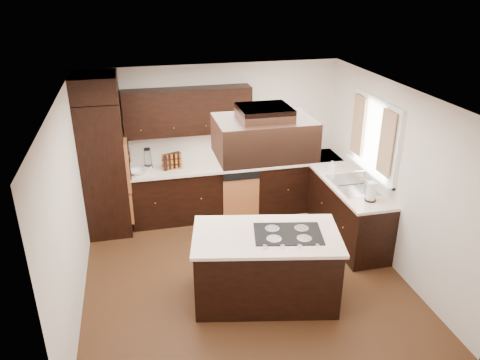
{
  "coord_description": "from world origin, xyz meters",
  "views": [
    {
      "loc": [
        -1.25,
        -5.21,
        3.8
      ],
      "look_at": [
        0.1,
        0.6,
        1.15
      ],
      "focal_mm": 35.0,
      "sensor_mm": 36.0,
      "label": 1
    }
  ],
  "objects_px": {
    "oven_column": "(105,168)",
    "range_hood": "(264,137)",
    "island": "(266,268)",
    "spice_rack": "(172,161)"
  },
  "relations": [
    {
      "from": "island",
      "to": "spice_rack",
      "type": "bearing_deg",
      "value": 122.81
    },
    {
      "from": "oven_column",
      "to": "range_hood",
      "type": "xyz_separation_m",
      "value": [
        1.88,
        -2.25,
        1.1
      ]
    },
    {
      "from": "range_hood",
      "to": "island",
      "type": "bearing_deg",
      "value": 11.12
    },
    {
      "from": "range_hood",
      "to": "spice_rack",
      "type": "height_order",
      "value": "range_hood"
    },
    {
      "from": "range_hood",
      "to": "spice_rack",
      "type": "xyz_separation_m",
      "value": [
        -0.84,
        2.35,
        -1.11
      ]
    },
    {
      "from": "island",
      "to": "spice_rack",
      "type": "height_order",
      "value": "spice_rack"
    },
    {
      "from": "oven_column",
      "to": "island",
      "type": "relative_size",
      "value": 1.24
    },
    {
      "from": "island",
      "to": "spice_rack",
      "type": "distance_m",
      "value": 2.58
    },
    {
      "from": "oven_column",
      "to": "spice_rack",
      "type": "distance_m",
      "value": 1.04
    },
    {
      "from": "oven_column",
      "to": "range_hood",
      "type": "distance_m",
      "value": 3.13
    }
  ]
}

